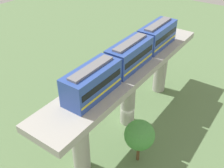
{
  "coord_description": "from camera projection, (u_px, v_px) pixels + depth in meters",
  "views": [
    {
      "loc": [
        -14.03,
        23.48,
        24.45
      ],
      "look_at": [
        2.5,
        0.03,
        5.22
      ],
      "focal_mm": 42.3,
      "sensor_mm": 36.0,
      "label": 1
    }
  ],
  "objects": [
    {
      "name": "parked_car_white",
      "position": [
        79.0,
        111.0,
        36.92
      ],
      "size": [
        2.35,
        4.4,
        1.76
      ],
      "rotation": [
        0.0,
        0.0,
        0.13
      ],
      "color": "white",
      "rests_on": "ground"
    },
    {
      "name": "tree_near_viaduct",
      "position": [
        139.0,
        135.0,
        28.66
      ],
      "size": [
        3.4,
        3.4,
        5.59
      ],
      "color": "brown",
      "rests_on": "ground"
    },
    {
      "name": "parked_car_black",
      "position": [
        113.0,
        84.0,
        42.63
      ],
      "size": [
        2.46,
        4.44,
        1.76
      ],
      "rotation": [
        0.0,
        0.0,
        -0.16
      ],
      "color": "black",
      "rests_on": "ground"
    },
    {
      "name": "train",
      "position": [
        130.0,
        55.0,
        30.55
      ],
      "size": [
        2.64,
        20.5,
        3.24
      ],
      "color": "#2D4CA5",
      "rests_on": "viaduct"
    },
    {
      "name": "ground_plane",
      "position": [
        127.0,
        121.0,
        36.27
      ],
      "size": [
        120.0,
        120.0,
        0.0
      ],
      "primitive_type": "plane",
      "color": "#5B7A4C"
    },
    {
      "name": "viaduct",
      "position": [
        129.0,
        82.0,
        32.65
      ],
      "size": [
        5.2,
        28.85,
        8.7
      ],
      "color": "#A8A59E",
      "rests_on": "ground"
    }
  ]
}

